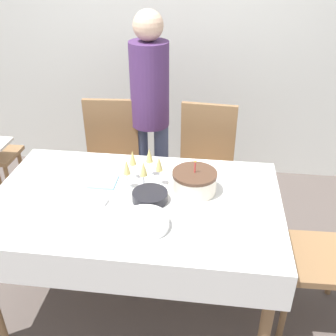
{
  "coord_description": "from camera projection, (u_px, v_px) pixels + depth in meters",
  "views": [
    {
      "loc": [
        0.4,
        -1.7,
        1.97
      ],
      "look_at": [
        0.16,
        0.14,
        0.88
      ],
      "focal_mm": 42.0,
      "sensor_mm": 36.0,
      "label": 1
    }
  ],
  "objects": [
    {
      "name": "ground_plane",
      "position": [
        140.0,
        297.0,
        2.5
      ],
      "size": [
        12.0,
        12.0,
        0.0
      ],
      "primitive_type": "plane",
      "color": "#564C47"
    },
    {
      "name": "wall_back",
      "position": [
        172.0,
        24.0,
        3.28
      ],
      "size": [
        8.0,
        0.05,
        2.7
      ],
      "color": "silver",
      "rests_on": "ground_plane"
    },
    {
      "name": "dining_table",
      "position": [
        136.0,
        214.0,
        2.16
      ],
      "size": [
        1.56,
        0.96,
        0.76
      ],
      "color": "white",
      "rests_on": "ground_plane"
    },
    {
      "name": "dining_chair_far_left",
      "position": [
        111.0,
        160.0,
        2.95
      ],
      "size": [
        0.45,
        0.45,
        0.97
      ],
      "color": "olive",
      "rests_on": "ground_plane"
    },
    {
      "name": "dining_chair_far_right",
      "position": [
        205.0,
        165.0,
        2.87
      ],
      "size": [
        0.45,
        0.45,
        0.97
      ],
      "color": "olive",
      "rests_on": "ground_plane"
    },
    {
      "name": "birthday_cake",
      "position": [
        194.0,
        182.0,
        2.14
      ],
      "size": [
        0.24,
        0.24,
        0.19
      ],
      "color": "silver",
      "rests_on": "dining_table"
    },
    {
      "name": "champagne_tray",
      "position": [
        142.0,
        170.0,
        2.2
      ],
      "size": [
        0.29,
        0.29,
        0.18
      ],
      "color": "silver",
      "rests_on": "dining_table"
    },
    {
      "name": "plate_stack_main",
      "position": [
        145.0,
        222.0,
        1.89
      ],
      "size": [
        0.23,
        0.23,
        0.05
      ],
      "color": "white",
      "rests_on": "dining_table"
    },
    {
      "name": "plate_stack_dessert",
      "position": [
        150.0,
        196.0,
        2.08
      ],
      "size": [
        0.19,
        0.19,
        0.05
      ],
      "color": "black",
      "rests_on": "dining_table"
    },
    {
      "name": "cake_knife",
      "position": [
        206.0,
        214.0,
        1.98
      ],
      "size": [
        0.3,
        0.06,
        0.0
      ],
      "color": "silver",
      "rests_on": "dining_table"
    },
    {
      "name": "fork_pile",
      "position": [
        92.0,
        200.0,
        2.08
      ],
      "size": [
        0.18,
        0.08,
        0.02
      ],
      "color": "silver",
      "rests_on": "dining_table"
    },
    {
      "name": "napkin_pile",
      "position": [
        104.0,
        182.0,
        2.24
      ],
      "size": [
        0.15,
        0.15,
        0.01
      ],
      "color": "#8CC6E0",
      "rests_on": "dining_table"
    },
    {
      "name": "person_standing",
      "position": [
        150.0,
        101.0,
        2.85
      ],
      "size": [
        0.28,
        0.28,
        1.58
      ],
      "color": "#3F4C72",
      "rests_on": "ground_plane"
    }
  ]
}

